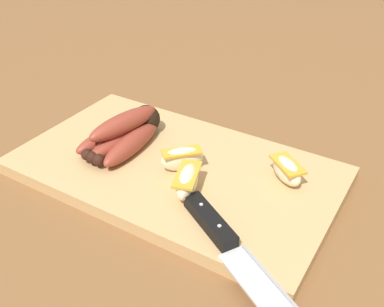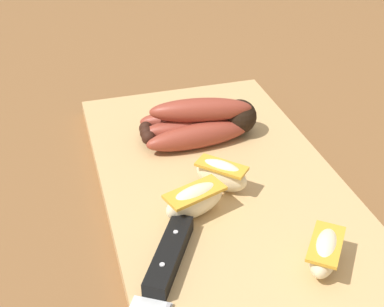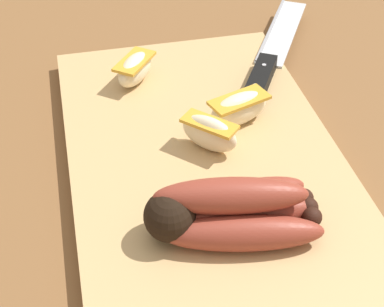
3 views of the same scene
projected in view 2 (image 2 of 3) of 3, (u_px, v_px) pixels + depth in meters
name	position (u px, v px, depth m)	size (l,w,h in m)	color
ground_plane	(210.00, 200.00, 0.61)	(6.00, 6.00, 0.00)	brown
cutting_board	(221.00, 186.00, 0.62)	(0.48, 0.27, 0.02)	tan
banana_bunch	(202.00, 123.00, 0.68)	(0.09, 0.16, 0.06)	black
chefs_knife	(154.00, 295.00, 0.46)	(0.26, 0.17, 0.02)	silver
apple_wedge_near	(221.00, 175.00, 0.59)	(0.06, 0.06, 0.04)	beige
apple_wedge_middle	(195.00, 200.00, 0.55)	(0.05, 0.08, 0.04)	beige
apple_wedge_far	(325.00, 252.00, 0.49)	(0.07, 0.06, 0.03)	beige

